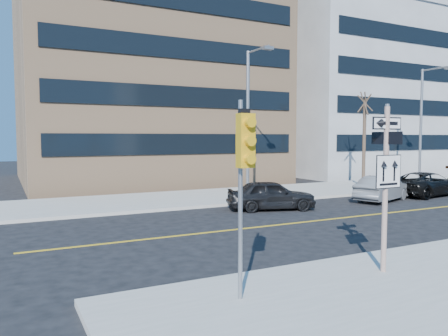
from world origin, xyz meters
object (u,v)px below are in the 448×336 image
sign_pole (386,178)px  parked_car_a (271,195)px  traffic_signal (244,157)px  parked_car_b (383,189)px  parked_car_c (427,184)px  street_tree_west (365,105)px  streetlight_b (424,118)px  streetlight_a (250,113)px

sign_pole → parked_car_a: (3.06, 9.67, -1.73)m
traffic_signal → parked_car_b: 16.99m
parked_car_c → street_tree_west: (-0.96, 4.07, 4.83)m
parked_car_b → streetlight_b: size_ratio=0.51×
streetlight_a → parked_car_a: bearing=-104.6°
sign_pole → parked_car_c: sign_pole is taller
street_tree_west → parked_car_b: bearing=-124.3°
parked_car_b → streetlight_a: streetlight_a is taller
parked_car_b → streetlight_b: bearing=-83.1°
street_tree_west → parked_car_a: bearing=-157.4°
traffic_signal → streetlight_a: size_ratio=0.50×
sign_pole → parked_car_c: size_ratio=0.81×
traffic_signal → street_tree_west: size_ratio=0.63×
parked_car_b → parked_car_c: 4.06m
parked_car_c → streetlight_b: 6.73m
streetlight_a → street_tree_west: (9.00, 0.54, 0.77)m
traffic_signal → parked_car_c: traffic_signal is taller
parked_car_b → parked_car_c: (4.04, 0.43, 0.02)m
streetlight_b → street_tree_west: (-5.00, 0.54, 0.77)m
parked_car_a → streetlight_a: bearing=2.7°
sign_pole → parked_car_b: bearing=43.2°
streetlight_a → streetlight_b: bearing=0.0°
traffic_signal → parked_car_b: bearing=34.2°
parked_car_c → streetlight_a: 11.32m
parked_car_c → streetlight_b: bearing=-55.4°
traffic_signal → street_tree_west: street_tree_west is taller
traffic_signal → parked_car_c: bearing=28.8°
parked_car_a → parked_car_c: bearing=-72.3°
streetlight_a → parked_car_c: bearing=-19.5°
streetlight_a → traffic_signal: bearing=-120.8°
traffic_signal → parked_car_a: (7.06, 9.82, -2.32)m
parked_car_a → street_tree_west: size_ratio=0.65×
parked_car_a → streetlight_b: (14.94, 3.60, 4.05)m
traffic_signal → streetlight_a: 15.72m
traffic_signal → parked_car_b: traffic_signal is taller
sign_pole → traffic_signal: sign_pole is taller
traffic_signal → parked_car_a: traffic_signal is taller
parked_car_b → parked_car_c: bearing=-103.1°
traffic_signal → streetlight_b: size_ratio=0.50×
streetlight_a → street_tree_west: size_ratio=1.26×
traffic_signal → streetlight_a: streetlight_a is taller
sign_pole → parked_car_a: size_ratio=0.98×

